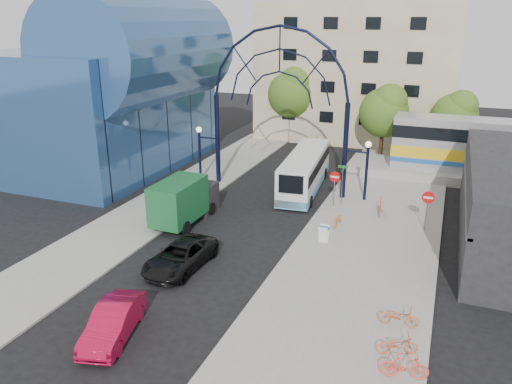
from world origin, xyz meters
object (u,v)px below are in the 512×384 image
at_px(tree_north_c, 456,114).
at_px(red_sedan, 113,322).
at_px(sandwich_board, 324,232).
at_px(do_not_enter_sign, 428,201).
at_px(stop_sign, 335,180).
at_px(tree_north_b, 293,91).
at_px(bike_near_a, 338,220).
at_px(bike_far_b, 405,366).
at_px(city_bus, 305,171).
at_px(bike_far_c, 397,344).
at_px(street_name_sign, 342,176).
at_px(gateway_arch, 279,76).
at_px(bike_near_b, 380,206).
at_px(tree_north_a, 385,110).
at_px(black_suv, 180,256).
at_px(bike_far_a, 399,316).

height_order(tree_north_c, red_sedan, tree_north_c).
bearing_deg(sandwich_board, do_not_enter_sign, 36.68).
xyz_separation_m(stop_sign, tree_north_c, (7.32, 15.93, 2.28)).
relative_size(stop_sign, tree_north_b, 0.31).
relative_size(bike_near_a, bike_far_b, 0.86).
height_order(do_not_enter_sign, city_bus, city_bus).
bearing_deg(tree_north_c, bike_far_c, -92.46).
bearing_deg(street_name_sign, gateway_arch, 164.93).
relative_size(gateway_arch, red_sedan, 3.22).
distance_m(sandwich_board, bike_near_b, 6.13).
bearing_deg(gateway_arch, bike_far_c, -57.68).
relative_size(tree_north_a, tree_north_c, 1.08).
bearing_deg(sandwich_board, bike_near_b, 66.59).
bearing_deg(sandwich_board, red_sedan, -116.11).
height_order(sandwich_board, city_bus, city_bus).
bearing_deg(city_bus, tree_north_b, 105.49).
relative_size(stop_sign, bike_near_b, 1.37).
xyz_separation_m(gateway_arch, tree_north_a, (6.12, 11.93, -3.95)).
bearing_deg(black_suv, bike_far_c, -13.55).
xyz_separation_m(street_name_sign, bike_far_c, (5.59, -15.65, -1.58)).
xyz_separation_m(stop_sign, bike_far_a, (5.84, -13.08, -1.43)).
xyz_separation_m(tree_north_b, bike_far_c, (14.67, -32.98, -4.72)).
height_order(gateway_arch, bike_near_a, gateway_arch).
height_order(stop_sign, bike_far_b, stop_sign).
height_order(city_bus, bike_near_a, city_bus).
xyz_separation_m(gateway_arch, bike_near_a, (5.85, -5.35, -8.04)).
bearing_deg(bike_far_a, bike_near_b, 7.82).
bearing_deg(gateway_arch, do_not_enter_sign, -19.99).
xyz_separation_m(street_name_sign, tree_north_b, (-9.08, 17.33, 3.14)).
bearing_deg(street_name_sign, tree_north_b, 117.65).
xyz_separation_m(do_not_enter_sign, tree_north_a, (-4.88, 15.93, 2.63)).
bearing_deg(bike_far_b, stop_sign, 9.92).
relative_size(stop_sign, bike_near_a, 1.65).
distance_m(street_name_sign, tree_north_c, 16.95).
relative_size(tree_north_a, bike_far_c, 4.31).
relative_size(sandwich_board, tree_north_a, 0.14).
relative_size(gateway_arch, bike_far_b, 7.76).
height_order(do_not_enter_sign, black_suv, do_not_enter_sign).
xyz_separation_m(tree_north_c, bike_far_b, (-0.93, -32.32, -3.63)).
relative_size(gateway_arch, sandwich_board, 13.80).
bearing_deg(gateway_arch, bike_near_a, -42.42).
height_order(city_bus, bike_far_a, city_bus).
xyz_separation_m(tree_north_a, tree_north_c, (6.00, 2.00, -0.33)).
distance_m(red_sedan, bike_near_a, 15.88).
height_order(do_not_enter_sign, bike_near_a, do_not_enter_sign).
height_order(tree_north_c, bike_far_a, tree_north_c).
height_order(red_sedan, bike_far_b, red_sedan).
height_order(bike_near_b, bike_far_b, bike_near_b).
relative_size(bike_near_b, bike_far_a, 1.08).
xyz_separation_m(city_bus, bike_far_b, (9.36, -19.43, -0.83)).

